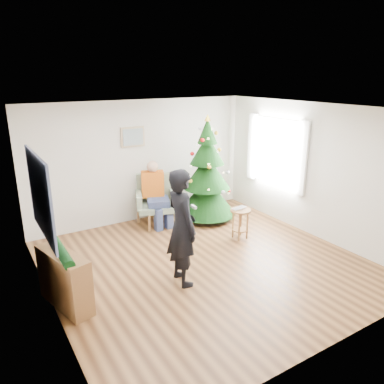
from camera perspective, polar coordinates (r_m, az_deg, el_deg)
floor at (r=6.54m, az=2.04°, el=-10.74°), size 5.00×5.00×0.00m
ceiling at (r=5.78m, az=2.33°, el=12.59°), size 5.00×5.00×0.00m
wall_back at (r=8.16m, az=-7.64°, el=4.66°), size 5.00×0.00×5.00m
wall_front at (r=4.33m, az=21.04°, el=-8.25°), size 5.00×0.00×5.00m
wall_left at (r=5.16m, az=-21.67°, el=-4.16°), size 0.00×5.00×5.00m
wall_right at (r=7.66m, az=17.95°, el=3.11°), size 0.00×5.00×5.00m
window_panel at (r=8.26m, az=12.71°, el=5.96°), size 0.04×1.30×1.40m
curtains at (r=8.24m, az=12.56°, el=5.95°), size 0.05×1.75×1.50m
christmas_tree at (r=8.12m, az=2.29°, el=2.84°), size 1.28×1.28×2.31m
stool at (r=7.39m, az=7.34°, el=-4.80°), size 0.40×0.40×0.60m
laptop at (r=7.28m, az=7.44°, el=-2.57°), size 0.36×0.26×0.03m
armchair at (r=8.07m, az=-5.47°, el=-2.13°), size 1.01×0.99×1.05m
seated_person at (r=7.91m, az=-5.51°, el=-0.10°), size 0.58×0.75×1.37m
standing_man at (r=5.62m, az=-1.58°, el=-5.44°), size 0.48×0.69×1.81m
game_controller at (r=5.58m, az=0.27°, el=-2.28°), size 0.05×0.13×0.04m
console at (r=5.56m, az=-18.85°, el=-12.54°), size 0.55×1.04×0.80m
garland at (r=5.37m, az=-19.29°, el=-8.64°), size 0.14×0.90×0.14m
tapestry at (r=5.37m, az=-22.15°, el=-0.56°), size 0.03×1.50×1.15m
framed_picture at (r=7.95m, az=-9.01°, el=8.29°), size 0.52×0.05×0.42m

